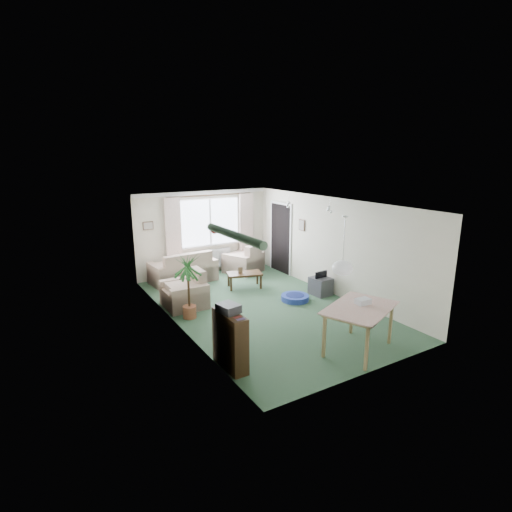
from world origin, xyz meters
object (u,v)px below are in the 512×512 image
sofa (183,266)px  dining_table (359,329)px  coffee_table (245,280)px  houseplant (189,286)px  armchair_left (184,289)px  pet_bed (295,298)px  bookshelf (230,340)px  armchair_corner (243,258)px  tv_cube (321,286)px

sofa → dining_table: size_ratio=1.35×
coffee_table → houseplant: houseplant is taller
armchair_left → pet_bed: bearing=68.0°
sofa → bookshelf: 4.81m
dining_table → pet_bed: 2.67m
armchair_corner → pet_bed: (-0.11, -2.73, -0.36)m
bookshelf → dining_table: bookshelf is taller
armchair_left → coffee_table: (1.84, 0.46, -0.22)m
coffee_table → pet_bed: (0.56, -1.46, -0.13)m
armchair_left → bookshelf: size_ratio=0.99×
armchair_corner → armchair_left: size_ratio=1.01×
sofa → houseplant: size_ratio=1.21×
houseplant → pet_bed: bearing=-7.0°
armchair_left → dining_table: (1.88, -3.59, -0.02)m
pet_bed → houseplant: bearing=173.0°
armchair_left → coffee_table: size_ratio=1.06×
sofa → tv_cube: size_ratio=3.59×
sofa → dining_table: (1.24, -5.35, -0.03)m
houseplant → tv_cube: size_ratio=2.98×
pet_bed → coffee_table: bearing=111.1°
armchair_left → houseplant: houseplant is taller
armchair_left → houseplant: 0.76m
armchair_corner → armchair_left: armchair_corner is taller
bookshelf → tv_cube: 4.06m
houseplant → dining_table: houseplant is taller
sofa → houseplant: 2.58m
armchair_corner → tv_cube: bearing=79.3°
armchair_left → sofa: bearing=160.6°
armchair_corner → coffee_table: bearing=37.2°
houseplant → dining_table: bearing=-55.1°
coffee_table → dining_table: (0.04, -4.06, 0.20)m
sofa → tv_cube: bearing=128.6°
houseplant → dining_table: size_ratio=1.11×
houseplant → sofa: bearing=72.0°
coffee_table → pet_bed: bearing=-68.9°
sofa → armchair_corner: 1.87m
coffee_table → armchair_corner: bearing=62.0°
dining_table → tv_cube: bearing=63.1°
armchair_left → armchair_corner: bearing=125.2°
sofa → armchair_left: sofa is taller
sofa → coffee_table: size_ratio=1.95×
bookshelf → armchair_left: bearing=82.0°
armchair_corner → houseplant: (-2.67, -2.42, 0.29)m
bookshelf → pet_bed: (2.74, 1.95, -0.41)m
armchair_left → bookshelf: (-0.34, -2.95, 0.06)m
bookshelf → dining_table: 2.31m
armchair_left → tv_cube: armchair_left is taller
armchair_corner → tv_cube: armchair_corner is taller
coffee_table → houseplant: (-1.99, -1.15, 0.51)m
coffee_table → dining_table: dining_table is taller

